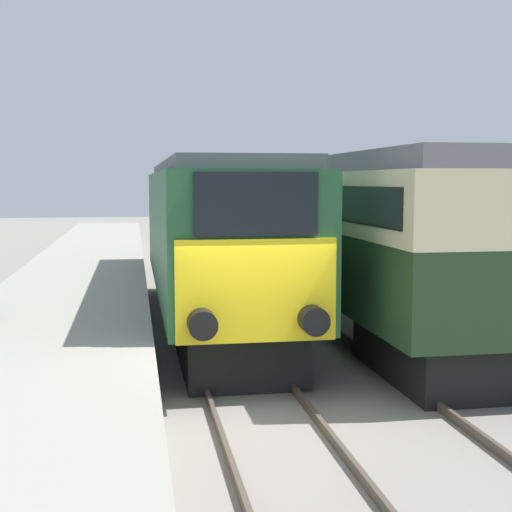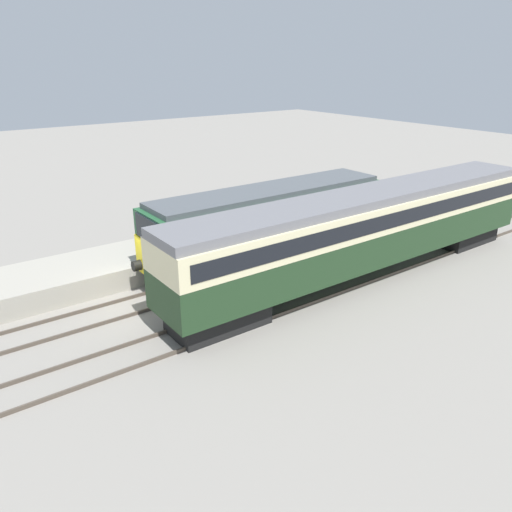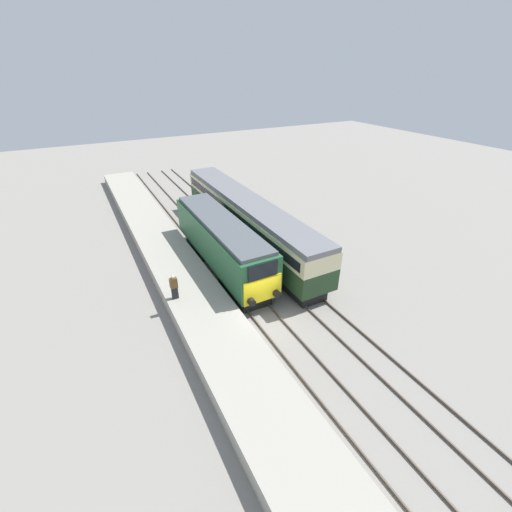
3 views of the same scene
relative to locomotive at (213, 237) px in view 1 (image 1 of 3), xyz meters
The scene contains 6 objects.
ground_plane 6.91m from the locomotive, 90.00° to the right, with size 120.00×120.00×0.00m, color gray.
platform_left 3.95m from the locomotive, 156.65° to the left, with size 3.50×50.00×0.98m.
rails_near_track 2.60m from the locomotive, 90.00° to the right, with size 1.51×60.00×0.14m.
rails_far_track 4.28m from the locomotive, 24.86° to the right, with size 1.50×60.00×0.14m.
locomotive is the anchor object (origin of this frame).
passenger_carriage 4.45m from the locomotive, 39.98° to the left, with size 2.75×20.06×4.00m.
Camera 1 is at (-1.82, -10.05, 3.46)m, focal length 50.00 mm.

